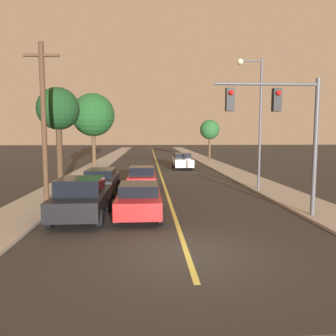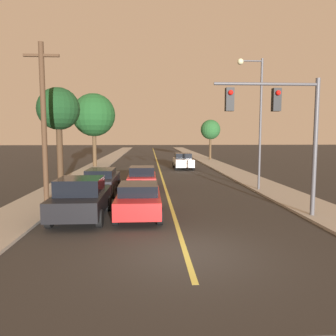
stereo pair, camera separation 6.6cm
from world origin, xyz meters
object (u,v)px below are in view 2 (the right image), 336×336
(tree_left_far, at_px, (58,110))
(tree_right_near, at_px, (210,130))
(car_near_lane_second, at_px, (142,178))
(tree_left_near, at_px, (94,115))
(car_outer_lane_front, at_px, (81,198))
(utility_pole_left, at_px, (44,122))
(streetlamp_right, at_px, (256,108))
(traffic_signal_mast, at_px, (282,118))
(car_far_oncoming, at_px, (183,161))
(car_near_lane_front, at_px, (139,199))
(car_outer_lane_second, at_px, (101,181))

(tree_left_far, relative_size, tree_right_near, 1.15)
(car_near_lane_second, bearing_deg, tree_left_near, 110.38)
(car_outer_lane_front, distance_m, utility_pole_left, 4.42)
(car_outer_lane_front, xyz_separation_m, streetlamp_right, (9.11, 6.09, 4.15))
(car_near_lane_second, xyz_separation_m, tree_left_far, (-4.88, -0.55, 4.13))
(tree_left_near, bearing_deg, traffic_signal_mast, -63.08)
(car_far_oncoming, relative_size, tree_left_near, 0.54)
(utility_pole_left, bearing_deg, car_far_oncoming, 63.98)
(car_near_lane_front, relative_size, streetlamp_right, 0.54)
(utility_pole_left, bearing_deg, traffic_signal_mast, -14.68)
(car_near_lane_second, relative_size, car_outer_lane_second, 0.76)
(car_far_oncoming, xyz_separation_m, traffic_signal_mast, (1.89, -19.56, 3.27))
(car_far_oncoming, relative_size, streetlamp_right, 0.52)
(car_far_oncoming, distance_m, tree_left_far, 15.82)
(car_outer_lane_front, xyz_separation_m, car_outer_lane_second, (0.00, 5.73, -0.08))
(traffic_signal_mast, relative_size, streetlamp_right, 0.71)
(car_near_lane_second, distance_m, car_far_oncoming, 12.61)
(tree_left_far, bearing_deg, utility_pole_left, -83.74)
(car_outer_lane_front, distance_m, tree_left_near, 21.86)
(car_near_lane_front, xyz_separation_m, car_outer_lane_second, (-2.32, 5.51, 0.03))
(traffic_signal_mast, height_order, tree_right_near, traffic_signal_mast)
(car_near_lane_front, height_order, utility_pole_left, utility_pole_left)
(tree_right_near, bearing_deg, tree_left_far, -119.95)
(car_near_lane_second, xyz_separation_m, car_outer_lane_front, (-2.32, -7.17, 0.12))
(tree_left_near, height_order, tree_left_far, tree_left_near)
(streetlamp_right, distance_m, utility_pole_left, 11.86)
(car_outer_lane_second, bearing_deg, car_outer_lane_front, -90.00)
(utility_pole_left, bearing_deg, tree_right_near, 64.87)
(streetlamp_right, distance_m, tree_right_near, 24.09)
(streetlamp_right, xyz_separation_m, tree_right_near, (1.86, 24.00, -0.94))
(car_outer_lane_second, distance_m, traffic_signal_mast, 10.65)
(car_outer_lane_second, relative_size, streetlamp_right, 0.65)
(car_near_lane_front, xyz_separation_m, streetlamp_right, (6.78, 5.87, 4.26))
(car_near_lane_front, distance_m, tree_left_near, 22.10)
(car_far_oncoming, height_order, streetlamp_right, streetlamp_right)
(tree_left_far, height_order, tree_right_near, tree_left_far)
(tree_left_near, bearing_deg, car_far_oncoming, -12.47)
(car_outer_lane_second, xyz_separation_m, traffic_signal_mast, (8.07, -6.11, 3.30))
(car_near_lane_front, relative_size, utility_pole_left, 0.56)
(tree_right_near, bearing_deg, tree_left_near, -147.25)
(car_far_oncoming, height_order, tree_left_far, tree_left_far)
(car_near_lane_second, height_order, car_far_oncoming, car_far_oncoming)
(car_near_lane_second, height_order, streetlamp_right, streetlamp_right)
(car_near_lane_front, distance_m, traffic_signal_mast, 6.67)
(car_outer_lane_second, xyz_separation_m, utility_pole_left, (-2.08, -3.46, 3.24))
(car_near_lane_front, bearing_deg, car_near_lane_second, 90.00)
(traffic_signal_mast, xyz_separation_m, streetlamp_right, (1.04, 6.47, 0.93))
(car_far_oncoming, distance_m, tree_right_near, 12.36)
(car_outer_lane_front, bearing_deg, tree_left_near, 97.75)
(car_outer_lane_front, height_order, tree_left_near, tree_left_near)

